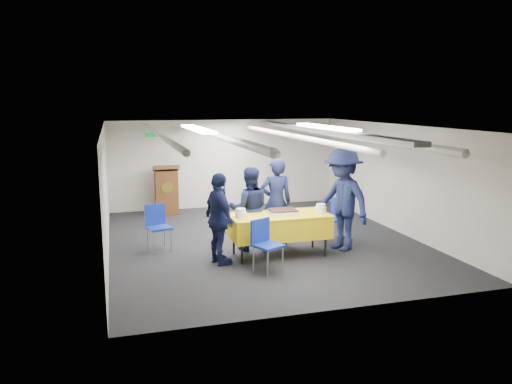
# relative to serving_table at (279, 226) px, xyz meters

# --- Properties ---
(ground) EXTENTS (7.00, 7.00, 0.00)m
(ground) POSITION_rel_serving_table_xyz_m (-0.00, 0.99, -0.56)
(ground) COLOR black
(ground) RESTS_ON ground
(room_shell) EXTENTS (6.00, 7.00, 2.30)m
(room_shell) POSITION_rel_serving_table_xyz_m (0.09, 1.40, 1.25)
(room_shell) COLOR beige
(room_shell) RESTS_ON ground
(serving_table) EXTENTS (1.80, 0.84, 0.77)m
(serving_table) POSITION_rel_serving_table_xyz_m (0.00, 0.00, 0.00)
(serving_table) COLOR black
(serving_table) RESTS_ON ground
(sheet_cake) EXTENTS (0.51, 0.39, 0.09)m
(sheet_cake) POSITION_rel_serving_table_xyz_m (0.07, 0.01, 0.25)
(sheet_cake) COLOR white
(sheet_cake) RESTS_ON serving_table
(plate_stack_left) EXTENTS (0.20, 0.20, 0.16)m
(plate_stack_left) POSITION_rel_serving_table_xyz_m (-0.74, -0.05, 0.28)
(plate_stack_left) COLOR white
(plate_stack_left) RESTS_ON serving_table
(plate_stack_right) EXTENTS (0.20, 0.20, 0.16)m
(plate_stack_right) POSITION_rel_serving_table_xyz_m (0.78, -0.05, 0.28)
(plate_stack_right) COLOR white
(plate_stack_right) RESTS_ON serving_table
(podium) EXTENTS (0.62, 0.53, 1.25)m
(podium) POSITION_rel_serving_table_xyz_m (-1.60, 4.04, 0.05)
(podium) COLOR brown
(podium) RESTS_ON ground
(chair_near) EXTENTS (0.56, 0.56, 0.87)m
(chair_near) POSITION_rel_serving_table_xyz_m (-0.50, -0.72, -0.03)
(chair_near) COLOR gray
(chair_near) RESTS_ON ground
(chair_right) EXTENTS (0.44, 0.44, 0.87)m
(chair_right) POSITION_rel_serving_table_xyz_m (1.29, 0.59, -0.03)
(chair_right) COLOR gray
(chair_right) RESTS_ON ground
(chair_left) EXTENTS (0.52, 0.52, 0.87)m
(chair_left) POSITION_rel_serving_table_xyz_m (-2.10, 0.96, -0.03)
(chair_left) COLOR gray
(chair_left) RESTS_ON ground
(sailor_a) EXTENTS (0.66, 0.47, 1.71)m
(sailor_a) POSITION_rel_serving_table_xyz_m (0.16, 0.70, 0.29)
(sailor_a) COLOR black
(sailor_a) RESTS_ON ground
(sailor_b) EXTENTS (0.86, 0.72, 1.58)m
(sailor_b) POSITION_rel_serving_table_xyz_m (-0.42, 0.51, 0.23)
(sailor_b) COLOR black
(sailor_b) RESTS_ON ground
(sailor_c) EXTENTS (0.60, 1.00, 1.59)m
(sailor_c) POSITION_rel_serving_table_xyz_m (-1.14, -0.16, 0.24)
(sailor_c) COLOR black
(sailor_c) RESTS_ON ground
(sailor_d) EXTENTS (1.08, 1.41, 1.93)m
(sailor_d) POSITION_rel_serving_table_xyz_m (1.26, 0.04, 0.40)
(sailor_d) COLOR black
(sailor_d) RESTS_ON ground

